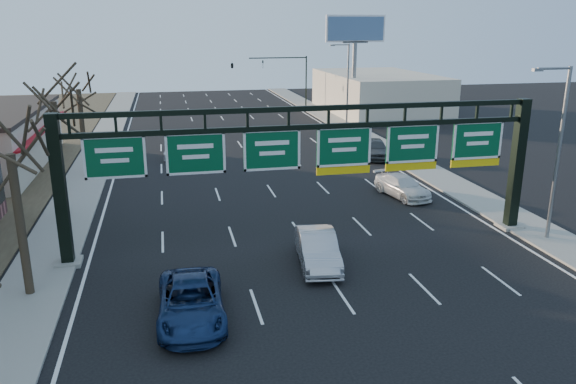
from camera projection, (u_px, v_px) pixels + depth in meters
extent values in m
plane|color=black|center=(359.00, 321.00, 21.57)|extent=(160.00, 160.00, 0.00)
cube|color=gray|center=(78.00, 193.00, 37.62)|extent=(3.00, 120.00, 0.12)
cube|color=gray|center=(431.00, 173.00, 42.91)|extent=(3.00, 120.00, 0.12)
cube|color=white|center=(266.00, 183.00, 40.28)|extent=(21.60, 120.00, 0.01)
cube|color=black|center=(60.00, 192.00, 25.61)|extent=(0.55, 0.55, 7.20)
cube|color=gray|center=(69.00, 262.00, 26.61)|extent=(1.20, 1.20, 0.20)
cube|color=black|center=(517.00, 165.00, 30.44)|extent=(0.55, 0.55, 7.20)
cube|color=gray|center=(509.00, 226.00, 31.44)|extent=(1.20, 1.20, 0.20)
cube|color=black|center=(309.00, 108.00, 27.04)|extent=(23.40, 0.25, 0.25)
cube|color=black|center=(309.00, 127.00, 27.29)|extent=(23.40, 0.25, 0.25)
cube|color=#054928|center=(115.00, 157.00, 25.70)|extent=(2.80, 0.10, 2.00)
cube|color=#054928|center=(196.00, 153.00, 26.46)|extent=(2.80, 0.10, 2.00)
cube|color=#054928|center=(272.00, 150.00, 27.22)|extent=(2.80, 0.10, 2.00)
cube|color=#054928|center=(344.00, 146.00, 27.97)|extent=(2.80, 0.10, 2.00)
cube|color=yellow|center=(343.00, 170.00, 28.32)|extent=(2.80, 0.10, 0.40)
cube|color=#054928|center=(412.00, 143.00, 28.73)|extent=(2.80, 0.10, 2.00)
cube|color=yellow|center=(411.00, 166.00, 29.08)|extent=(2.80, 0.10, 0.40)
cube|color=#054928|center=(477.00, 140.00, 29.49)|extent=(2.80, 0.10, 2.00)
cube|color=yellow|center=(475.00, 163.00, 29.84)|extent=(2.80, 0.10, 0.40)
cube|color=#A7101B|center=(42.00, 129.00, 44.46)|extent=(1.20, 18.00, 0.40)
cube|color=beige|center=(378.00, 93.00, 71.76)|extent=(12.00, 20.00, 5.00)
cylinder|color=black|center=(20.00, 225.00, 22.70)|extent=(0.36, 0.36, 6.08)
cylinder|color=black|center=(60.00, 160.00, 31.95)|extent=(0.36, 0.36, 6.84)
cylinder|color=black|center=(83.00, 132.00, 41.36)|extent=(0.36, 0.36, 6.46)
cylinder|color=slate|center=(558.00, 154.00, 28.46)|extent=(0.20, 0.20, 9.00)
cylinder|color=slate|center=(555.00, 66.00, 27.02)|extent=(1.80, 0.12, 0.12)
cube|color=slate|center=(538.00, 67.00, 26.84)|extent=(0.50, 0.22, 0.15)
cylinder|color=slate|center=(348.00, 86.00, 60.27)|extent=(0.20, 0.20, 9.00)
cylinder|color=slate|center=(341.00, 44.00, 58.83)|extent=(1.80, 0.12, 0.12)
cube|color=slate|center=(332.00, 44.00, 58.66)|extent=(0.50, 0.22, 0.15)
cylinder|color=slate|center=(354.00, 82.00, 65.48)|extent=(0.50, 0.50, 9.00)
cube|color=slate|center=(355.00, 42.00, 64.19)|extent=(3.00, 0.30, 0.20)
cube|color=white|center=(355.00, 29.00, 63.76)|extent=(7.00, 0.30, 3.00)
cube|color=#47648F|center=(356.00, 29.00, 63.58)|extent=(6.60, 0.05, 2.60)
cylinder|color=black|center=(306.00, 83.00, 74.46)|extent=(0.18, 0.18, 7.00)
cylinder|color=black|center=(278.00, 58.00, 72.74)|extent=(7.60, 0.14, 0.14)
imported|color=black|center=(263.00, 64.00, 72.55)|extent=(0.20, 0.20, 1.00)
imported|color=black|center=(232.00, 65.00, 71.73)|extent=(0.54, 0.54, 1.62)
imported|color=navy|center=(191.00, 302.00, 21.46)|extent=(2.65, 5.47, 1.50)
imported|color=#A6A6AB|center=(318.00, 249.00, 26.38)|extent=(2.30, 5.05, 1.61)
imported|color=silver|center=(402.00, 186.00, 37.03)|extent=(2.86, 5.02, 1.37)
imported|color=#3C3F41|center=(375.00, 148.00, 47.67)|extent=(2.78, 5.14, 1.66)
imported|color=silver|center=(177.00, 150.00, 47.76)|extent=(2.29, 4.40, 1.38)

